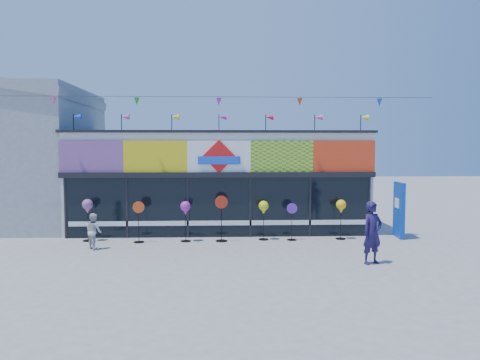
{
  "coord_description": "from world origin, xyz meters",
  "views": [
    {
      "loc": [
        0.07,
        -14.37,
        3.44
      ],
      "look_at": [
        0.74,
        2.0,
        2.3
      ],
      "focal_mm": 35.0,
      "sensor_mm": 36.0,
      "label": 1
    }
  ],
  "objects": [
    {
      "name": "spinner_0",
      "position": [
        -4.82,
        2.84,
        1.24
      ],
      "size": [
        0.39,
        0.39,
        1.55
      ],
      "color": "black",
      "rests_on": "ground"
    },
    {
      "name": "adult_man",
      "position": [
        4.53,
        -0.9,
        0.93
      ],
      "size": [
        0.8,
        0.69,
        1.86
      ],
      "primitive_type": "imported",
      "rotation": [
        0.0,
        0.0,
        0.43
      ],
      "color": "#1E1542",
      "rests_on": "ground"
    },
    {
      "name": "child",
      "position": [
        -4.24,
        1.48,
        0.61
      ],
      "size": [
        0.66,
        0.67,
        1.22
      ],
      "primitive_type": "imported",
      "rotation": [
        0.0,
        0.0,
        2.33
      ],
      "color": "silver",
      "rests_on": "ground"
    },
    {
      "name": "spinner_2",
      "position": [
        -1.22,
        2.61,
        1.19
      ],
      "size": [
        0.38,
        0.38,
        1.49
      ],
      "color": "black",
      "rests_on": "ground"
    },
    {
      "name": "spinner_1",
      "position": [
        -2.91,
        2.5,
        0.79
      ],
      "size": [
        0.42,
        0.38,
        1.5
      ],
      "color": "black",
      "rests_on": "ground"
    },
    {
      "name": "blue_sign",
      "position": [
        6.87,
        3.08,
        1.06
      ],
      "size": [
        0.25,
        1.07,
        2.11
      ],
      "rotation": [
        0.0,
        0.0,
        -0.08
      ],
      "color": "#0B3DAA",
      "rests_on": "ground"
    },
    {
      "name": "spinner_5",
      "position": [
        2.7,
        2.7,
        0.73
      ],
      "size": [
        0.39,
        0.35,
        1.39
      ],
      "color": "black",
      "rests_on": "ground"
    },
    {
      "name": "spinner_6",
      "position": [
        4.56,
        2.82,
        1.19
      ],
      "size": [
        0.38,
        0.38,
        1.49
      ],
      "color": "black",
      "rests_on": "ground"
    },
    {
      "name": "kite_shop",
      "position": [
        0.0,
        5.94,
        2.05
      ],
      "size": [
        16.0,
        5.7,
        5.31
      ],
      "color": "silver",
      "rests_on": "ground"
    },
    {
      "name": "ground",
      "position": [
        0.0,
        0.0,
        0.0
      ],
      "size": [
        80.0,
        80.0,
        0.0
      ],
      "primitive_type": "plane",
      "color": "gray",
      "rests_on": "ground"
    },
    {
      "name": "spinner_3",
      "position": [
        0.09,
        2.59,
        0.89
      ],
      "size": [
        0.46,
        0.43,
        1.68
      ],
      "color": "black",
      "rests_on": "ground"
    },
    {
      "name": "spinner_4",
      "position": [
        1.65,
        2.82,
        1.17
      ],
      "size": [
        0.37,
        0.37,
        1.46
      ],
      "color": "black",
      "rests_on": "ground"
    }
  ]
}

